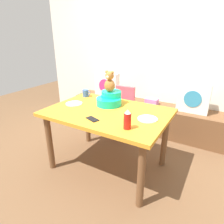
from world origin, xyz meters
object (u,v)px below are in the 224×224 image
Objects in this scene: teddy_bear at (110,82)px; cell_phone at (92,119)px; infant_seat_teal at (110,99)px; highchair at (122,105)px; dining_table at (108,119)px; dinner_plate_far at (148,119)px; pillow_floral_left at (107,85)px; dinner_plate_near at (74,104)px; pillow_floral_right at (193,98)px; book_stack at (152,101)px; coffee_mug at (86,93)px; ketchup_bottle at (127,120)px.

teddy_bear reaches higher than cell_phone.
cell_phone is (0.08, -0.47, -0.07)m from infant_seat_teal.
dining_table is at bearing -74.47° from highchair.
dinner_plate_far reaches higher than cell_phone.
highchair reaches higher than dinner_plate_far.
pillow_floral_left is at bearing 135.51° from dinner_plate_far.
dinner_plate_near is at bearing -179.07° from dinner_plate_far.
pillow_floral_left is 1.24m from dinner_plate_near.
pillow_floral_left is 1.47m from pillow_floral_right.
highchair is 0.67m from infant_seat_teal.
dinner_plate_far is at bearing -40.15° from cell_phone.
dining_table reaches higher than book_stack.
dinner_plate_near is at bearing -115.03° from book_stack.
highchair is at bearing 102.62° from teddy_bear.
coffee_mug reaches higher than dinner_plate_far.
coffee_mug reaches higher than book_stack.
book_stack is at bearing 64.97° from dinner_plate_near.
pillow_floral_left is 3.06× the size of cell_phone.
book_stack is at bearing 85.10° from dining_table.
dinner_plate_far is at bearing -73.11° from book_stack.
dinner_plate_near is 0.53m from cell_phone.
dining_table is 0.43m from teddy_bear.
teddy_bear reaches higher than dinner_plate_near.
highchair is (0.53, -0.42, -0.16)m from pillow_floral_left.
ketchup_bottle is (1.12, -1.47, 0.15)m from pillow_floral_left.
teddy_bear is 0.55m from cell_phone.
ketchup_bottle reaches higher than infant_seat_teal.
pillow_floral_right is 3.06× the size of cell_phone.
pillow_floral_right is 2.38× the size of ketchup_bottle.
dinner_plate_near is at bearing -77.32° from pillow_floral_left.
infant_seat_teal is at bearing 28.15° from dinner_plate_near.
dinner_plate_far is at bearing 72.68° from ketchup_bottle.
coffee_mug is at bearing 147.29° from ketchup_bottle.
infant_seat_teal is (-0.19, -1.02, 0.30)m from book_stack.
highchair is (-0.94, -0.42, -0.16)m from pillow_floral_right.
infant_seat_teal is (0.66, -1.00, 0.13)m from pillow_floral_left.
ketchup_bottle reaches higher than book_stack.
pillow_floral_left and pillow_floral_right have the same top height.
pillow_floral_left reaches higher than dining_table.
book_stack is 1.22m from dining_table.
pillow_floral_right is 1.40m from dining_table.
cell_phone is at bearing -116.62° from pillow_floral_right.
dining_table is at bearing 143.38° from ketchup_bottle.
highchair is at bearing 105.53° from dining_table.
book_stack is 0.61× the size of infant_seat_teal.
dinner_plate_far is at bearing -16.85° from coffee_mug.
pillow_floral_left reaches higher than cell_phone.
book_stack is at bearing 55.06° from coffee_mug.
highchair is (-0.22, 0.77, -0.12)m from dining_table.
dinner_plate_near is at bearing -177.96° from dining_table.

